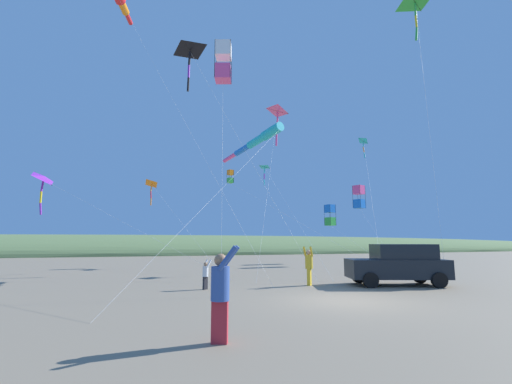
% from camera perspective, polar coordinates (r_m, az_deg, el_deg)
% --- Properties ---
extents(ground_plane, '(600.00, 600.00, 0.00)m').
position_cam_1_polar(ground_plane, '(12.69, 14.26, -16.69)').
color(ground_plane, gray).
extents(dune_ridge_grassy, '(28.00, 240.00, 6.47)m').
position_cam_1_polar(dune_ridge_grassy, '(65.89, -13.52, -9.62)').
color(dune_ridge_grassy, '#6B844C').
rests_on(dune_ridge_grassy, ground_plane).
extents(parked_car, '(3.21, 4.67, 1.85)m').
position_cam_1_polar(parked_car, '(17.59, 22.04, -10.78)').
color(parked_car, black).
rests_on(parked_car, ground_plane).
extents(cooler_box, '(0.62, 0.42, 0.42)m').
position_cam_1_polar(cooler_box, '(20.17, 17.81, -12.68)').
color(cooler_box, blue).
rests_on(cooler_box, ground_plane).
extents(person_adult_flyer, '(0.63, 0.61, 1.75)m').
position_cam_1_polar(person_adult_flyer, '(16.51, 8.58, -11.47)').
color(person_adult_flyer, gold).
rests_on(person_adult_flyer, ground_plane).
extents(person_child_green_jacket, '(0.41, 0.44, 1.22)m').
position_cam_1_polar(person_child_green_jacket, '(15.16, -8.19, -12.89)').
color(person_child_green_jacket, '#232328').
rests_on(person_child_green_jacket, ground_plane).
extents(person_child_grey_jacket, '(0.58, 0.66, 1.88)m').
position_cam_1_polar(person_child_grey_jacket, '(7.21, -5.75, -15.39)').
color(person_child_grey_jacket, '#B72833').
rests_on(person_child_grey_jacket, ground_plane).
extents(kite_box_white_trailing, '(11.68, 5.86, 7.02)m').
position_cam_1_polar(kite_box_white_trailing, '(32.98, 16.37, -0.77)').
color(kite_box_white_trailing, '#EF4C93').
rests_on(kite_box_white_trailing, ground_plane).
extents(kite_delta_rainbow_low_near, '(5.23, 4.53, 17.56)m').
position_cam_1_polar(kite_delta_rainbow_low_near, '(27.49, 24.44, 26.19)').
color(kite_delta_rainbow_low_near, green).
rests_on(kite_delta_rainbow_low_near, ground_plane).
extents(kite_windsock_long_streamer_right, '(13.67, 8.20, 20.15)m').
position_cam_1_polar(kite_windsock_long_streamer_right, '(31.30, -21.07, 26.86)').
color(kite_windsock_long_streamer_right, red).
rests_on(kite_windsock_long_streamer_right, ground_plane).
extents(kite_delta_green_low_center, '(7.85, 10.85, 6.22)m').
position_cam_1_polar(kite_delta_green_low_center, '(24.97, -31.10, 1.79)').
color(kite_delta_green_low_center, purple).
rests_on(kite_delta_green_low_center, ground_plane).
extents(kite_box_purple_drifting, '(2.60, 0.94, 11.00)m').
position_cam_1_polar(kite_box_purple_drifting, '(17.16, -5.33, 20.24)').
color(kite_box_purple_drifting, white).
rests_on(kite_box_purple_drifting, ground_plane).
extents(kite_delta_blue_topmost, '(7.58, 6.68, 14.77)m').
position_cam_1_polar(kite_delta_blue_topmost, '(25.15, -10.60, 21.59)').
color(kite_delta_blue_topmost, black).
rests_on(kite_delta_blue_topmost, ground_plane).
extents(kite_delta_long_streamer_left, '(13.96, 1.93, 8.86)m').
position_cam_1_polar(kite_delta_long_streamer_left, '(31.65, 1.45, 4.04)').
color(kite_delta_long_streamer_left, '#1EB7C6').
rests_on(kite_delta_long_streamer_left, ground_plane).
extents(kite_delta_black_fish_shape, '(9.20, 5.59, 12.38)m').
position_cam_1_polar(kite_delta_black_fish_shape, '(27.89, 3.58, 12.96)').
color(kite_delta_black_fish_shape, '#EF4C93').
rests_on(kite_delta_black_fish_shape, ground_plane).
extents(kite_delta_checkered_midright, '(10.46, 3.72, 6.39)m').
position_cam_1_polar(kite_delta_checkered_midright, '(26.19, -16.48, 1.23)').
color(kite_delta_checkered_midright, orange).
rests_on(kite_delta_checkered_midright, ground_plane).
extents(kite_box_orange_high_right, '(15.40, 5.04, 5.57)m').
position_cam_1_polar(kite_box_orange_high_right, '(34.96, 11.92, -3.69)').
color(kite_box_orange_high_right, blue).
rests_on(kite_box_orange_high_right, ground_plane).
extents(kite_box_striped_overhead, '(12.97, 6.72, 8.32)m').
position_cam_1_polar(kite_box_striped_overhead, '(31.34, -4.14, 2.49)').
color(kite_box_striped_overhead, orange).
rests_on(kite_box_striped_overhead, ground_plane).
extents(kite_windsock_red_high_left, '(12.06, 8.20, 8.23)m').
position_cam_1_polar(kite_windsock_red_high_left, '(20.15, 0.30, 8.40)').
color(kite_windsock_red_high_left, '#1EB7C6').
rests_on(kite_windsock_red_high_left, ground_plane).
extents(kite_delta_magenta_far_left, '(7.76, 5.07, 9.78)m').
position_cam_1_polar(kite_delta_magenta_far_left, '(27.93, 17.09, 7.83)').
color(kite_delta_magenta_far_left, '#1EB7C6').
rests_on(kite_delta_magenta_far_left, ground_plane).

